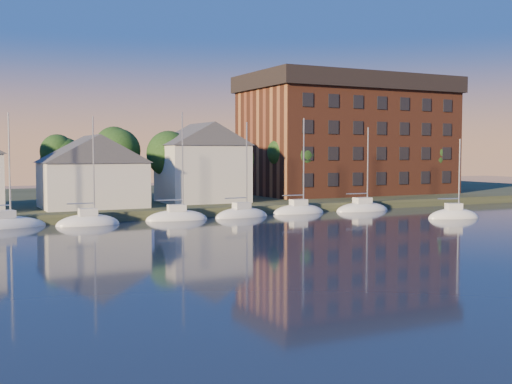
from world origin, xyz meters
TOP-DOWN VIEW (x-y plane):
  - shoreline_land at (0.00, 75.00)m, footprint 160.00×50.00m
  - wooden_dock at (0.00, 52.00)m, footprint 120.00×3.00m
  - clubhouse_centre at (-6.00, 57.00)m, footprint 11.55×8.40m
  - clubhouse_east at (8.00, 59.00)m, footprint 10.50×8.40m
  - condo_block at (34.00, 64.95)m, footprint 31.00×17.00m
  - tree_line at (2.00, 63.00)m, footprint 93.40×5.40m
  - moored_fleet at (-8.00, 49.00)m, footprint 71.50×2.40m
  - drifting_sailboat_right at (28.37, 36.99)m, footprint 6.16×3.53m

SIDE VIEW (x-z plane):
  - shoreline_land at x=0.00m, z-range -1.00..1.00m
  - wooden_dock at x=0.00m, z-range -0.50..0.50m
  - drifting_sailboat_right at x=28.37m, z-range -4.75..4.94m
  - moored_fleet at x=-8.00m, z-range -5.93..6.12m
  - clubhouse_centre at x=-6.00m, z-range 1.09..9.17m
  - clubhouse_east at x=8.00m, z-range 1.10..10.90m
  - tree_line at x=2.00m, z-range 2.73..11.63m
  - condo_block at x=34.00m, z-range 1.09..18.49m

